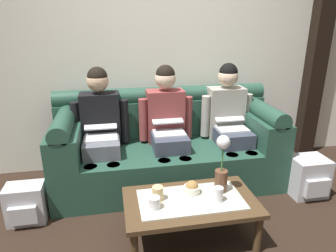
% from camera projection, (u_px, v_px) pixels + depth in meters
% --- Properties ---
extents(back_wall_patterned, '(6.00, 0.12, 2.90)m').
position_uv_depth(back_wall_patterned, '(158.00, 38.00, 3.35)').
color(back_wall_patterned, silver).
rests_on(back_wall_patterned, ground_plane).
extents(timber_pillar, '(0.20, 0.20, 2.90)m').
position_uv_depth(timber_pillar, '(319.00, 37.00, 3.57)').
color(timber_pillar, black).
rests_on(timber_pillar, ground_plane).
extents(couch, '(2.26, 0.88, 0.96)m').
position_uv_depth(couch, '(167.00, 148.00, 3.22)').
color(couch, '#234738').
rests_on(couch, ground_plane).
extents(person_left, '(0.56, 0.67, 1.22)m').
position_uv_depth(person_left, '(101.00, 126.00, 3.00)').
color(person_left, '#595B66').
rests_on(person_left, ground_plane).
extents(person_middle, '(0.56, 0.67, 1.22)m').
position_uv_depth(person_middle, '(167.00, 122.00, 3.12)').
color(person_middle, '#383D4C').
rests_on(person_middle, ground_plane).
extents(person_right, '(0.56, 0.67, 1.22)m').
position_uv_depth(person_right, '(229.00, 118.00, 3.24)').
color(person_right, '#383D4C').
rests_on(person_right, ground_plane).
extents(coffee_table, '(1.01, 0.58, 0.37)m').
position_uv_depth(coffee_table, '(191.00, 205.00, 2.34)').
color(coffee_table, '#47331E').
rests_on(coffee_table, ground_plane).
extents(flower_vase, '(0.10, 0.10, 0.47)m').
position_uv_depth(flower_vase, '(222.00, 166.00, 2.36)').
color(flower_vase, brown).
rests_on(flower_vase, coffee_table).
extents(snack_bowl, '(0.13, 0.13, 0.10)m').
position_uv_depth(snack_bowl, '(192.00, 188.00, 2.39)').
color(snack_bowl, silver).
rests_on(snack_bowl, coffee_table).
extents(cup_near_left, '(0.07, 0.07, 0.11)m').
position_uv_depth(cup_near_left, '(218.00, 194.00, 2.28)').
color(cup_near_left, silver).
rests_on(cup_near_left, coffee_table).
extents(cup_near_right, '(0.08, 0.08, 0.09)m').
position_uv_depth(cup_near_right, '(154.00, 203.00, 2.19)').
color(cup_near_right, silver).
rests_on(cup_near_right, coffee_table).
extents(cup_far_center, '(0.08, 0.08, 0.11)m').
position_uv_depth(cup_far_center, '(158.00, 193.00, 2.29)').
color(cup_far_center, '#DBB77A').
rests_on(cup_far_center, coffee_table).
extents(backpack_right, '(0.34, 0.32, 0.39)m').
position_uv_depth(backpack_right, '(308.00, 177.00, 3.00)').
color(backpack_right, '#B7B7BC').
rests_on(backpack_right, ground_plane).
extents(backpack_left, '(0.31, 0.26, 0.34)m').
position_uv_depth(backpack_left, '(26.00, 204.00, 2.60)').
color(backpack_left, '#B7B7BC').
rests_on(backpack_left, ground_plane).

